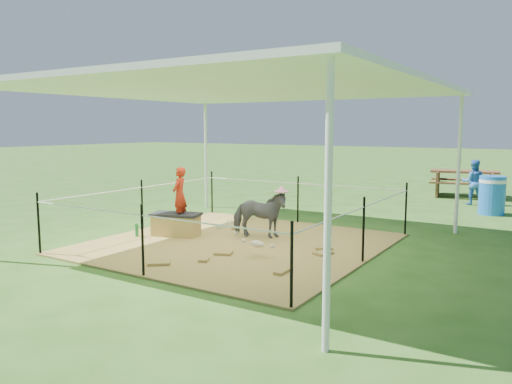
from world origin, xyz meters
The scene contains 14 objects.
ground centered at (0.00, 0.00, 0.00)m, with size 90.00×90.00×0.00m, color #2D5919.
hay_patch centered at (0.00, 0.00, 0.01)m, with size 4.60×4.60×0.03m, color brown.
canopy_tent centered at (0.00, 0.00, 2.69)m, with size 6.30×6.30×2.90m.
rope_fence centered at (0.00, 0.00, 0.64)m, with size 4.54×4.54×1.00m.
straw_bale centered at (-1.30, -0.10, 0.21)m, with size 0.83×0.42×0.37m, color #A2793B.
dark_cloth centered at (-1.30, -0.10, 0.42)m, with size 0.89×0.46×0.05m, color black.
woman centered at (-1.20, -0.10, 0.90)m, with size 0.36×0.24×1.00m, color red.
green_bottle centered at (-1.85, -0.55, 0.15)m, with size 0.06×0.06×0.23m, color #19742F.
pony centered at (0.10, 0.55, 0.46)m, with size 0.46×1.01×0.85m, color #4C4C51.
pink_hat centered at (0.10, 0.55, 0.95)m, with size 0.27×0.27×0.12m, color pink.
foal centered at (0.78, -0.61, 0.26)m, with size 0.81×0.45×0.45m, color beige, non-canonical shape.
trash_barrel centered at (3.30, 5.64, 0.45)m, with size 0.58×0.58×0.90m, color blue.
picnic_table_near centered at (2.20, 8.52, 0.39)m, with size 1.85×1.34×0.77m, color #512E1B.
distant_person centered at (2.67, 7.02, 0.59)m, with size 0.57×0.45×1.18m, color #3772CF.
Camera 1 is at (4.75, -6.96, 2.00)m, focal length 35.00 mm.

